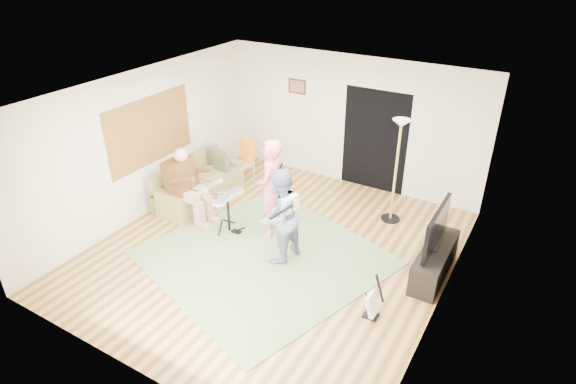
{
  "coord_description": "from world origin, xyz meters",
  "views": [
    {
      "loc": [
        3.61,
        -5.63,
        4.71
      ],
      "look_at": [
        0.11,
        0.3,
        1.01
      ],
      "focal_mm": 30.0,
      "sensor_mm": 36.0,
      "label": 1
    }
  ],
  "objects_px": {
    "television": "(437,228)",
    "guitar_spare": "(372,305)",
    "singer": "(270,188)",
    "tv_cabinet": "(434,261)",
    "drum_kit": "(229,215)",
    "guitarist": "(280,217)",
    "sofa": "(196,187)",
    "dining_chair": "(243,167)",
    "torchiere_lamp": "(398,153)"
  },
  "relations": [
    {
      "from": "sofa",
      "to": "guitarist",
      "type": "xyz_separation_m",
      "value": [
        2.51,
        -0.9,
        0.54
      ]
    },
    {
      "from": "guitarist",
      "to": "dining_chair",
      "type": "bearing_deg",
      "value": -123.02
    },
    {
      "from": "sofa",
      "to": "guitarist",
      "type": "distance_m",
      "value": 2.72
    },
    {
      "from": "sofa",
      "to": "tv_cabinet",
      "type": "height_order",
      "value": "sofa"
    },
    {
      "from": "sofa",
      "to": "torchiere_lamp",
      "type": "bearing_deg",
      "value": 18.18
    },
    {
      "from": "television",
      "to": "guitar_spare",
      "type": "bearing_deg",
      "value": -107.01
    },
    {
      "from": "television",
      "to": "torchiere_lamp",
      "type": "bearing_deg",
      "value": 131.2
    },
    {
      "from": "sofa",
      "to": "tv_cabinet",
      "type": "xyz_separation_m",
      "value": [
        4.79,
        -0.05,
        -0.01
      ]
    },
    {
      "from": "torchiere_lamp",
      "to": "sofa",
      "type": "bearing_deg",
      "value": -161.82
    },
    {
      "from": "sofa",
      "to": "television",
      "type": "bearing_deg",
      "value": -0.61
    },
    {
      "from": "torchiere_lamp",
      "to": "tv_cabinet",
      "type": "distance_m",
      "value": 2.01
    },
    {
      "from": "guitarist",
      "to": "torchiere_lamp",
      "type": "height_order",
      "value": "torchiere_lamp"
    },
    {
      "from": "drum_kit",
      "to": "tv_cabinet",
      "type": "height_order",
      "value": "drum_kit"
    },
    {
      "from": "sofa",
      "to": "dining_chair",
      "type": "xyz_separation_m",
      "value": [
        0.37,
        1.11,
        0.06
      ]
    },
    {
      "from": "singer",
      "to": "tv_cabinet",
      "type": "bearing_deg",
      "value": 78.45
    },
    {
      "from": "guitarist",
      "to": "guitar_spare",
      "type": "xyz_separation_m",
      "value": [
        1.81,
        -0.52,
        -0.59
      ]
    },
    {
      "from": "drum_kit",
      "to": "guitar_spare",
      "type": "relative_size",
      "value": 1.02
    },
    {
      "from": "tv_cabinet",
      "to": "sofa",
      "type": "bearing_deg",
      "value": 179.4
    },
    {
      "from": "sofa",
      "to": "torchiere_lamp",
      "type": "xyz_separation_m",
      "value": [
        3.65,
        1.2,
        1.08
      ]
    },
    {
      "from": "sofa",
      "to": "singer",
      "type": "distance_m",
      "value": 2.08
    },
    {
      "from": "tv_cabinet",
      "to": "television",
      "type": "distance_m",
      "value": 0.6
    },
    {
      "from": "dining_chair",
      "to": "tv_cabinet",
      "type": "bearing_deg",
      "value": -3.65
    },
    {
      "from": "singer",
      "to": "guitar_spare",
      "type": "height_order",
      "value": "singer"
    },
    {
      "from": "singer",
      "to": "sofa",
      "type": "bearing_deg",
      "value": -115.74
    },
    {
      "from": "guitarist",
      "to": "guitar_spare",
      "type": "height_order",
      "value": "guitarist"
    },
    {
      "from": "sofa",
      "to": "drum_kit",
      "type": "distance_m",
      "value": 1.44
    },
    {
      "from": "sofa",
      "to": "dining_chair",
      "type": "relative_size",
      "value": 2.14
    },
    {
      "from": "sofa",
      "to": "drum_kit",
      "type": "relative_size",
      "value": 2.59
    },
    {
      "from": "drum_kit",
      "to": "dining_chair",
      "type": "bearing_deg",
      "value": 117.57
    },
    {
      "from": "guitar_spare",
      "to": "television",
      "type": "bearing_deg",
      "value": 72.99
    },
    {
      "from": "singer",
      "to": "guitar_spare",
      "type": "relative_size",
      "value": 2.39
    },
    {
      "from": "dining_chair",
      "to": "tv_cabinet",
      "type": "relative_size",
      "value": 0.65
    },
    {
      "from": "drum_kit",
      "to": "guitarist",
      "type": "xyz_separation_m",
      "value": [
        1.22,
        -0.25,
        0.47
      ]
    },
    {
      "from": "torchiere_lamp",
      "to": "television",
      "type": "xyz_separation_m",
      "value": [
        1.09,
        -1.25,
        -0.49
      ]
    },
    {
      "from": "television",
      "to": "sofa",
      "type": "bearing_deg",
      "value": 179.39
    },
    {
      "from": "guitar_spare",
      "to": "dining_chair",
      "type": "bearing_deg",
      "value": 147.3
    },
    {
      "from": "sofa",
      "to": "torchiere_lamp",
      "type": "height_order",
      "value": "torchiere_lamp"
    },
    {
      "from": "drum_kit",
      "to": "television",
      "type": "bearing_deg",
      "value": 9.86
    },
    {
      "from": "drum_kit",
      "to": "torchiere_lamp",
      "type": "height_order",
      "value": "torchiere_lamp"
    },
    {
      "from": "guitarist",
      "to": "television",
      "type": "xyz_separation_m",
      "value": [
        2.23,
        0.85,
        0.05
      ]
    },
    {
      "from": "singer",
      "to": "tv_cabinet",
      "type": "height_order",
      "value": "singer"
    },
    {
      "from": "guitar_spare",
      "to": "tv_cabinet",
      "type": "bearing_deg",
      "value": 71.1
    },
    {
      "from": "guitar_spare",
      "to": "sofa",
      "type": "bearing_deg",
      "value": 161.73
    },
    {
      "from": "guitarist",
      "to": "dining_chair",
      "type": "xyz_separation_m",
      "value": [
        -2.14,
        2.01,
        -0.48
      ]
    },
    {
      "from": "torchiere_lamp",
      "to": "television",
      "type": "distance_m",
      "value": 1.73
    },
    {
      "from": "drum_kit",
      "to": "tv_cabinet",
      "type": "xyz_separation_m",
      "value": [
        3.5,
        0.6,
        -0.08
      ]
    },
    {
      "from": "drum_kit",
      "to": "tv_cabinet",
      "type": "bearing_deg",
      "value": 9.72
    },
    {
      "from": "guitarist",
      "to": "torchiere_lamp",
      "type": "xyz_separation_m",
      "value": [
        1.14,
        2.1,
        0.54
      ]
    },
    {
      "from": "singer",
      "to": "torchiere_lamp",
      "type": "distance_m",
      "value": 2.31
    },
    {
      "from": "guitar_spare",
      "to": "tv_cabinet",
      "type": "height_order",
      "value": "guitar_spare"
    }
  ]
}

